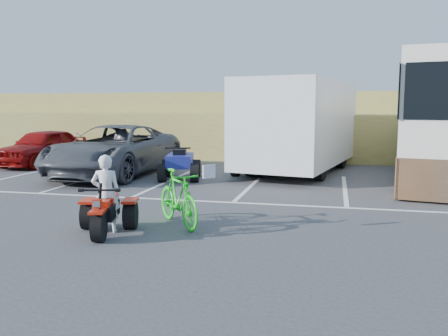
% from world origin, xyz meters
% --- Properties ---
extents(ground, '(100.00, 100.00, 0.00)m').
position_xyz_m(ground, '(0.00, 0.00, 0.00)').
color(ground, '#39393C').
rests_on(ground, ground).
extents(parking_stripes, '(28.00, 5.16, 0.01)m').
position_xyz_m(parking_stripes, '(0.87, 4.07, 0.00)').
color(parking_stripes, white).
rests_on(parking_stripes, ground).
extents(grass_embankment, '(40.00, 8.50, 3.10)m').
position_xyz_m(grass_embankment, '(0.00, 15.48, 1.42)').
color(grass_embankment, olive).
rests_on(grass_embankment, ground).
extents(red_trike_atv, '(1.39, 1.64, 0.92)m').
position_xyz_m(red_trike_atv, '(-1.69, -0.97, 0.00)').
color(red_trike_atv, red).
rests_on(red_trike_atv, ground).
extents(rider, '(0.60, 0.47, 1.46)m').
position_xyz_m(rider, '(-1.73, -0.82, 0.73)').
color(rider, white).
rests_on(rider, ground).
extents(green_dirt_bike, '(1.60, 1.73, 1.11)m').
position_xyz_m(green_dirt_bike, '(-0.59, -0.06, 0.55)').
color(green_dirt_bike, '#14BF19').
rests_on(green_dirt_bike, ground).
extents(grey_pickup, '(3.05, 6.25, 1.71)m').
position_xyz_m(grey_pickup, '(-4.99, 6.18, 0.86)').
color(grey_pickup, '#44474C').
rests_on(grey_pickup, ground).
extents(red_car, '(2.13, 4.44, 1.46)m').
position_xyz_m(red_car, '(-9.04, 8.04, 0.73)').
color(red_car, maroon).
rests_on(red_car, ground).
extents(cargo_trailer, '(4.07, 7.31, 3.22)m').
position_xyz_m(cargo_trailer, '(1.15, 8.33, 1.74)').
color(cargo_trailer, silver).
rests_on(cargo_trailer, ground).
extents(quad_atv_blue, '(1.61, 1.93, 1.10)m').
position_xyz_m(quad_atv_blue, '(-2.47, 5.69, 0.00)').
color(quad_atv_blue, navy).
rests_on(quad_atv_blue, ground).
extents(quad_atv_green, '(1.32, 1.59, 0.91)m').
position_xyz_m(quad_atv_green, '(-0.35, 7.13, 0.00)').
color(quad_atv_green, '#13531C').
rests_on(quad_atv_green, ground).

